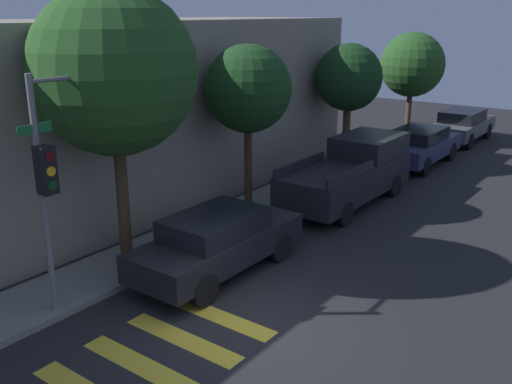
% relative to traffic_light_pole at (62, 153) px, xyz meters
% --- Properties ---
extents(ground_plane, '(60.00, 60.00, 0.00)m').
position_rel_traffic_light_pole_xyz_m(ground_plane, '(1.54, -3.37, -3.26)').
color(ground_plane, black).
extents(sidewalk, '(26.00, 1.80, 0.14)m').
position_rel_traffic_light_pole_xyz_m(sidewalk, '(1.54, 0.73, -3.19)').
color(sidewalk, slate).
rests_on(sidewalk, ground).
extents(crosswalk, '(5.60, 2.60, 0.00)m').
position_rel_traffic_light_pole_xyz_m(crosswalk, '(-1.14, -2.57, -3.26)').
color(crosswalk, gold).
rests_on(crosswalk, ground).
extents(traffic_light_pole, '(2.38, 0.56, 4.78)m').
position_rel_traffic_light_pole_xyz_m(traffic_light_pole, '(0.00, 0.00, 0.00)').
color(traffic_light_pole, slate).
rests_on(traffic_light_pole, ground).
extents(sedan_near_corner, '(4.49, 1.76, 1.48)m').
position_rel_traffic_light_pole_xyz_m(sedan_near_corner, '(2.96, -1.27, -2.47)').
color(sedan_near_corner, black).
rests_on(sedan_near_corner, ground).
extents(pickup_truck, '(5.48, 1.98, 1.97)m').
position_rel_traffic_light_pole_xyz_m(pickup_truck, '(9.48, -1.27, -2.27)').
color(pickup_truck, black).
rests_on(pickup_truck, ground).
extents(sedan_middle, '(4.64, 1.83, 1.48)m').
position_rel_traffic_light_pole_xyz_m(sedan_middle, '(15.24, -1.27, -2.47)').
color(sedan_middle, '#2D3351').
rests_on(sedan_middle, ground).
extents(sedan_far_end, '(4.62, 1.78, 1.48)m').
position_rel_traffic_light_pole_xyz_m(sedan_far_end, '(20.55, -1.27, -2.47)').
color(sedan_far_end, '#4C5156').
rests_on(sedan_far_end, ground).
extents(tree_near_corner, '(3.69, 3.69, 6.42)m').
position_rel_traffic_light_pole_xyz_m(tree_near_corner, '(2.02, 0.79, 1.29)').
color(tree_near_corner, '#42301E').
rests_on(tree_near_corner, ground).
extents(tree_midblock, '(2.53, 2.53, 4.97)m').
position_rel_traffic_light_pole_xyz_m(tree_midblock, '(6.82, 0.79, 0.42)').
color(tree_midblock, '#42301E').
rests_on(tree_midblock, ground).
extents(tree_far_end, '(2.48, 2.48, 4.74)m').
position_rel_traffic_light_pole_xyz_m(tree_far_end, '(12.96, 0.79, 0.20)').
color(tree_far_end, '#4C3823').
rests_on(tree_far_end, ground).
extents(tree_behind_truck, '(2.89, 2.89, 4.98)m').
position_rel_traffic_light_pole_xyz_m(tree_behind_truck, '(19.04, 0.79, 0.26)').
color(tree_behind_truck, '#4C3823').
rests_on(tree_behind_truck, ground).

